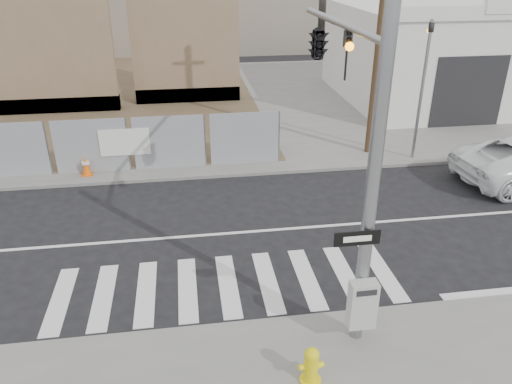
{
  "coord_description": "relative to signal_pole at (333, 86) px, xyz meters",
  "views": [
    {
      "loc": [
        -0.81,
        -12.6,
        7.46
      ],
      "look_at": [
        1.04,
        -0.22,
        1.4
      ],
      "focal_mm": 35.0,
      "sensor_mm": 36.0,
      "label": 1
    }
  ],
  "objects": [
    {
      "name": "utility_pole_right",
      "position": [
        4.01,
        7.55,
        0.42
      ],
      "size": [
        1.6,
        0.28,
        10.0
      ],
      "color": "#4A3522",
      "rests_on": "sidewalk_far"
    },
    {
      "name": "concrete_wall_right",
      "position": [
        -2.99,
        16.13,
        -1.4
      ],
      "size": [
        5.5,
        1.3,
        8.0
      ],
      "color": "brown",
      "rests_on": "sidewalk_far"
    },
    {
      "name": "concrete_wall_left",
      "position": [
        -9.49,
        15.13,
        -1.4
      ],
      "size": [
        6.0,
        1.3,
        8.0
      ],
      "color": "brown",
      "rests_on": "sidewalk_far"
    },
    {
      "name": "sidewalk_far",
      "position": [
        -2.49,
        16.05,
        -4.72
      ],
      "size": [
        50.0,
        20.0,
        0.12
      ],
      "primitive_type": "cube",
      "color": "slate",
      "rests_on": "ground"
    },
    {
      "name": "far_signal_pole",
      "position": [
        5.51,
        6.65,
        -1.3
      ],
      "size": [
        0.16,
        0.2,
        5.6
      ],
      "color": "gray",
      "rests_on": "sidewalk_far"
    },
    {
      "name": "fire_hydrant",
      "position": [
        -1.26,
        -3.84,
        -4.27
      ],
      "size": [
        0.51,
        0.51,
        0.78
      ],
      "rotation": [
        0.0,
        0.0,
        0.3
      ],
      "color": "yellow",
      "rests_on": "sidewalk_near"
    },
    {
      "name": "ground",
      "position": [
        -2.49,
        2.05,
        -4.78
      ],
      "size": [
        100.0,
        100.0,
        0.0
      ],
      "primitive_type": "plane",
      "color": "black",
      "rests_on": "ground"
    },
    {
      "name": "auto_shop",
      "position": [
        11.5,
        15.01,
        -2.25
      ],
      "size": [
        12.0,
        10.2,
        5.95
      ],
      "color": "silver",
      "rests_on": "sidewalk_far"
    },
    {
      "name": "traffic_cone_c",
      "position": [
        -6.93,
        6.77,
        -4.3
      ],
      "size": [
        0.42,
        0.42,
        0.73
      ],
      "rotation": [
        0.0,
        0.0,
        0.12
      ],
      "color": "#E45B0C",
      "rests_on": "sidewalk_far"
    },
    {
      "name": "traffic_cone_d",
      "position": [
        -4.48,
        7.31,
        -4.28
      ],
      "size": [
        0.53,
        0.53,
        0.78
      ],
      "rotation": [
        0.0,
        0.0,
        -0.44
      ],
      "color": "red",
      "rests_on": "sidewalk_far"
    },
    {
      "name": "signal_pole",
      "position": [
        0.0,
        0.0,
        0.0
      ],
      "size": [
        0.96,
        5.87,
        7.0
      ],
      "color": "gray",
      "rests_on": "sidewalk_near"
    }
  ]
}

